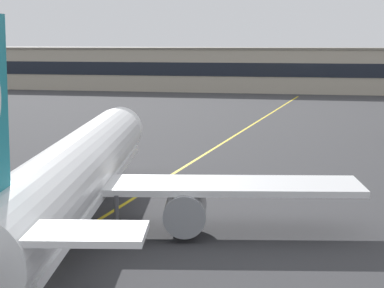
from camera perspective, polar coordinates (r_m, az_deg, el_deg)
name	(u,v)px	position (r m, az deg, el deg)	size (l,w,h in m)	color
taxiway_centreline	(165,179)	(57.94, -2.08, -2.69)	(0.30, 180.00, 0.01)	yellow
airliner_foreground	(74,175)	(41.38, -9.12, -2.34)	(32.30, 41.18, 11.65)	white
safety_cone_by_nose_gear	(162,179)	(56.26, -2.35, -2.75)	(0.44, 0.44, 0.55)	orange
terminal_building	(293,70)	(157.51, 7.77, 5.68)	(157.32, 12.40, 9.36)	#B2A893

